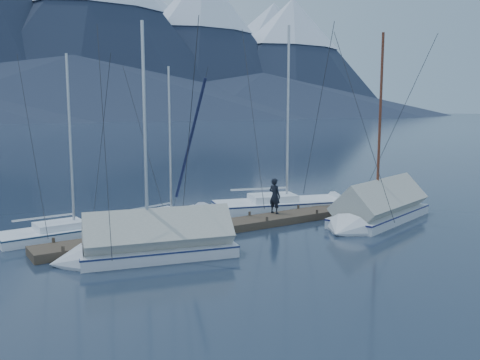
# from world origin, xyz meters

# --- Properties ---
(ground) EXTENTS (1000.00, 1000.00, 0.00)m
(ground) POSITION_xyz_m (0.00, 0.00, 0.00)
(ground) COLOR black
(ground) RESTS_ON ground
(dock) EXTENTS (18.00, 1.50, 0.54)m
(dock) POSITION_xyz_m (0.00, 2.00, 0.11)
(dock) COLOR #382D23
(dock) RESTS_ON ground
(mooring_posts) EXTENTS (15.12, 1.52, 0.35)m
(mooring_posts) POSITION_xyz_m (-0.50, 2.00, 0.35)
(mooring_posts) COLOR #382D23
(mooring_posts) RESTS_ON ground
(sailboat_open_left) EXTENTS (6.42, 2.71, 8.36)m
(sailboat_open_left) POSITION_xyz_m (-6.22, 4.76, 0.15)
(sailboat_open_left) COLOR white
(sailboat_open_left) RESTS_ON ground
(sailboat_open_mid) EXTENTS (6.31, 3.22, 8.04)m
(sailboat_open_mid) POSITION_xyz_m (-1.60, 5.05, 0.14)
(sailboat_open_mid) COLOR silver
(sailboat_open_mid) RESTS_ON ground
(sailboat_open_right) EXTENTS (8.30, 4.47, 10.56)m
(sailboat_open_right) POSITION_xyz_m (4.98, 4.04, 0.19)
(sailboat_open_right) COLOR white
(sailboat_open_right) RESTS_ON ground
(sailboat_covered_near) EXTENTS (7.87, 4.29, 9.79)m
(sailboat_covered_near) POSITION_xyz_m (5.99, -0.57, 0.49)
(sailboat_covered_near) COLOR silver
(sailboat_covered_near) RESTS_ON ground
(sailboat_covered_far) EXTENTS (6.82, 3.46, 9.17)m
(sailboat_covered_far) POSITION_xyz_m (-5.50, -0.09, 0.45)
(sailboat_covered_far) COLOR silver
(sailboat_covered_far) RESTS_ON ground
(person) EXTENTS (0.55, 0.71, 1.72)m
(person) POSITION_xyz_m (2.28, 2.43, 1.20)
(person) COLOR black
(person) RESTS_ON dock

